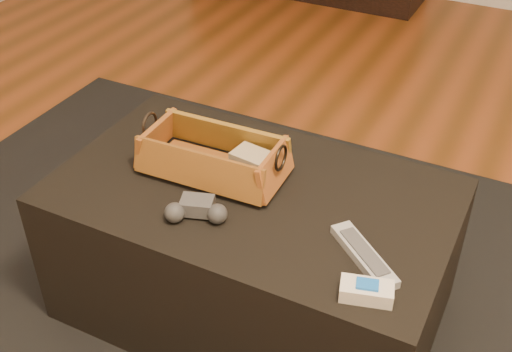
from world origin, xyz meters
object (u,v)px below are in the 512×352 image
at_px(silver_remote, 364,255).
at_px(cream_gadget, 367,291).
at_px(tv_remote, 205,166).
at_px(wicker_basket, 214,158).
at_px(game_controller, 196,210).
at_px(ottoman, 253,251).

xyz_separation_m(silver_remote, cream_gadget, (0.04, -0.11, 0.01)).
distance_m(tv_remote, silver_remote, 0.49).
height_order(tv_remote, silver_remote, tv_remote).
bearing_deg(wicker_basket, game_controller, -72.47).
xyz_separation_m(tv_remote, cream_gadget, (0.51, -0.23, -0.01)).
height_order(tv_remote, cream_gadget, cream_gadget).
height_order(ottoman, game_controller, game_controller).
xyz_separation_m(game_controller, silver_remote, (0.40, 0.04, -0.01)).
xyz_separation_m(ottoman, game_controller, (-0.07, -0.16, 0.23)).
distance_m(ottoman, silver_remote, 0.42).
height_order(wicker_basket, game_controller, wicker_basket).
bearing_deg(game_controller, cream_gadget, -8.02).
bearing_deg(ottoman, tv_remote, 177.74).
bearing_deg(silver_remote, wicker_basket, 163.24).
relative_size(wicker_basket, cream_gadget, 3.22).
relative_size(tv_remote, silver_remote, 1.02).
bearing_deg(tv_remote, cream_gadget, -31.84).
relative_size(game_controller, cream_gadget, 1.31).
distance_m(silver_remote, cream_gadget, 0.11).
distance_m(ottoman, tv_remote, 0.27).
xyz_separation_m(ottoman, cream_gadget, (0.37, -0.22, 0.23)).
relative_size(ottoman, wicker_basket, 2.61).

